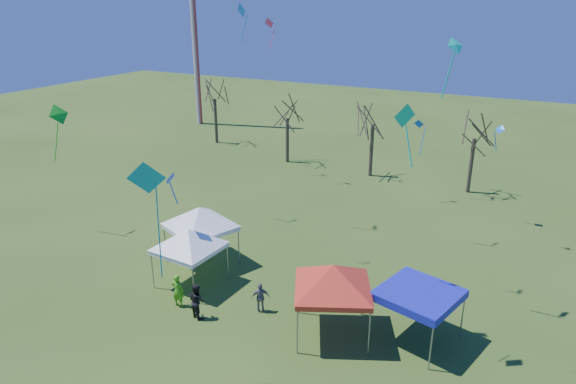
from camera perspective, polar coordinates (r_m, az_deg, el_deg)
name	(u,v)px	position (r m, az deg, el deg)	size (l,w,h in m)	color
ground	(250,331)	(25.17, -4.26, -15.10)	(140.00, 140.00, 0.00)	#2D4C18
radio_mast	(194,19)	(64.42, -10.45, 18.40)	(0.70, 0.70, 25.00)	silver
tree_0	(214,82)	(55.42, -8.24, 11.95)	(3.83, 3.83, 8.44)	#3D2D21
tree_1	(287,102)	(48.04, -0.08, 9.99)	(3.42, 3.42, 7.54)	#3D2D21
tree_2	(374,105)	(44.52, 9.54, 9.51)	(3.71, 3.71, 8.18)	#3D2D21
tree_3	(477,118)	(42.48, 20.27, 7.70)	(3.59, 3.59, 7.91)	#3D2D21
tent_white_west	(200,211)	(29.72, -9.80, -2.10)	(4.34, 4.34, 4.14)	gray
tent_white_mid	(188,233)	(27.78, -11.03, -4.45)	(4.32, 4.32, 3.82)	gray
tent_red	(333,270)	(23.26, 5.06, -8.60)	(4.42, 4.42, 4.15)	gray
tent_blue	(419,295)	(24.03, 14.34, -11.04)	(3.93, 3.93, 2.52)	gray
person_dark	(197,301)	(25.93, -10.10, -11.81)	(0.88, 0.68, 1.81)	black
person_grey	(261,297)	(26.08, -3.06, -11.61)	(0.91, 0.38, 1.56)	slate
person_green	(178,290)	(26.96, -12.14, -10.64)	(0.65, 0.43, 1.78)	#48A61A
kite_27	(404,116)	(20.19, 12.80, 8.20)	(0.90, 1.01, 2.54)	#0DC69C
kite_2	(242,10)	(44.88, -5.14, 19.47)	(1.29, 0.96, 3.12)	blue
kite_1	(170,179)	(27.29, -12.97, 1.47)	(0.61, 0.90, 1.89)	blue
kite_5	(147,179)	(19.12, -15.42, 1.45)	(1.50, 1.21, 4.67)	#0B94AE
kite_17	(455,47)	(24.25, 18.08, 15.08)	(1.02, 1.08, 2.69)	#0BB196
kite_13	(270,23)	(42.45, -2.06, 18.23)	(1.04, 0.79, 2.41)	#E0317C
kite_22	(419,125)	(39.72, 14.39, 7.21)	(0.85, 0.83, 2.65)	blue
kite_14	(59,115)	(35.86, -24.11, 7.85)	(1.01, 1.45, 3.69)	green
kite_19	(500,130)	(36.90, 22.47, 6.37)	(0.80, 0.70, 1.81)	blue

